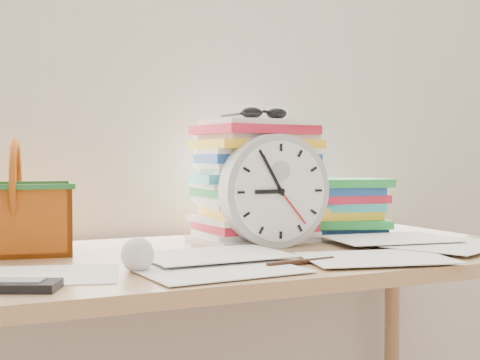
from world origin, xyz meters
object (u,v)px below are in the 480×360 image
desk (240,285)px  book_stack (341,207)px  paper_stack (255,181)px  calculator (13,286)px  clock (275,191)px  basket (16,197)px

desk → book_stack: book_stack is taller
paper_stack → calculator: size_ratio=2.15×
clock → basket: bearing=165.5°
desk → paper_stack: bearing=54.4°
desk → clock: bearing=17.9°
book_stack → basket: 0.85m
paper_stack → book_stack: size_ratio=1.19×
desk → book_stack: 0.46m
desk → basket: 0.53m
book_stack → calculator: 0.99m
desk → paper_stack: size_ratio=4.57×
desk → basket: bearing=158.5°
clock → basket: 0.58m
book_stack → clock: bearing=-151.6°
basket → calculator: basket is taller
desk → book_stack: (0.39, 0.19, 0.15)m
basket → calculator: size_ratio=1.73×
paper_stack → book_stack: (0.27, 0.02, -0.08)m
paper_stack → clock: (-0.01, -0.13, -0.02)m
clock → calculator: (-0.61, -0.27, -0.12)m
book_stack → basket: bearing=-179.4°
desk → basket: size_ratio=5.68×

